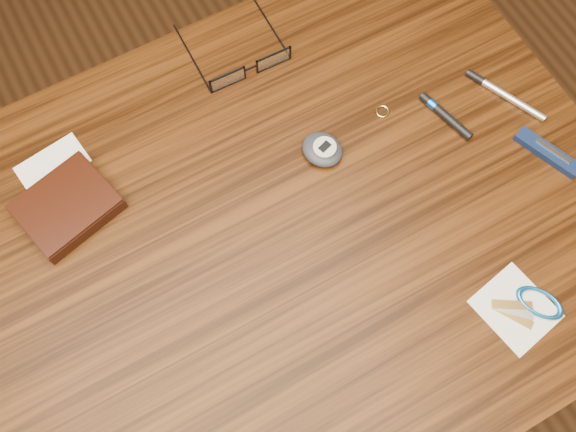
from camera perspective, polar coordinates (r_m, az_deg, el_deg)
name	(u,v)px	position (r m, az deg, el deg)	size (l,w,h in m)	color
ground	(266,350)	(1.55, -1.97, -11.79)	(3.80, 3.80, 0.00)	#472814
desk	(251,272)	(0.92, -3.27, -4.99)	(1.00, 0.70, 0.75)	#341908
wallet_and_card	(67,205)	(0.87, -19.08, 0.90)	(0.14, 0.17, 0.03)	black
eyeglasses	(248,66)	(0.93, -3.55, 13.16)	(0.13, 0.13, 0.03)	black
gold_ring	(382,111)	(0.91, 8.39, 9.18)	(0.02, 0.02, 0.00)	#D8CC6B
pedometer	(322,149)	(0.86, 3.08, 5.93)	(0.06, 0.07, 0.02)	#21232B
notepad_keys	(528,306)	(0.85, 20.58, -7.47)	(0.11, 0.10, 0.01)	silver
pocket_knife	(548,152)	(0.93, 22.08, 5.26)	(0.05, 0.10, 0.01)	#0D193A
silver_pen	(499,91)	(0.96, 18.26, 10.47)	(0.06, 0.12, 0.01)	silver
black_blue_pen	(444,115)	(0.92, 13.70, 8.75)	(0.03, 0.09, 0.01)	black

